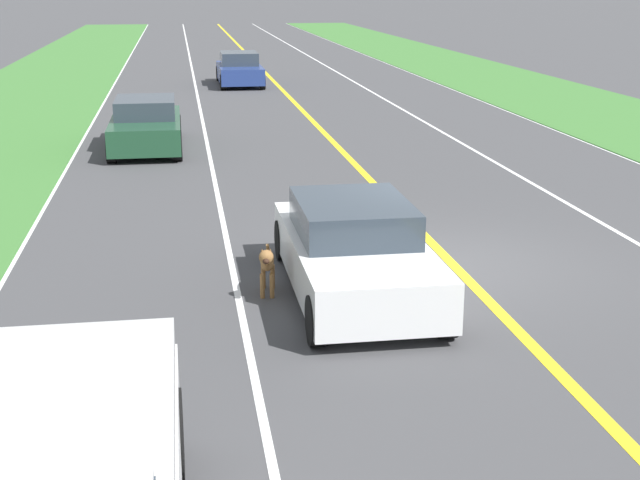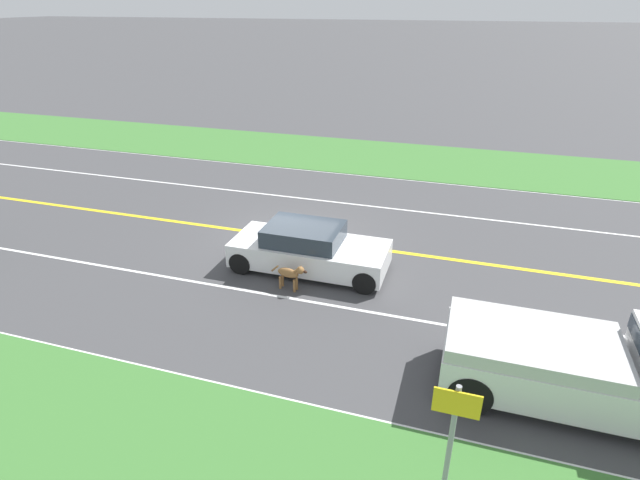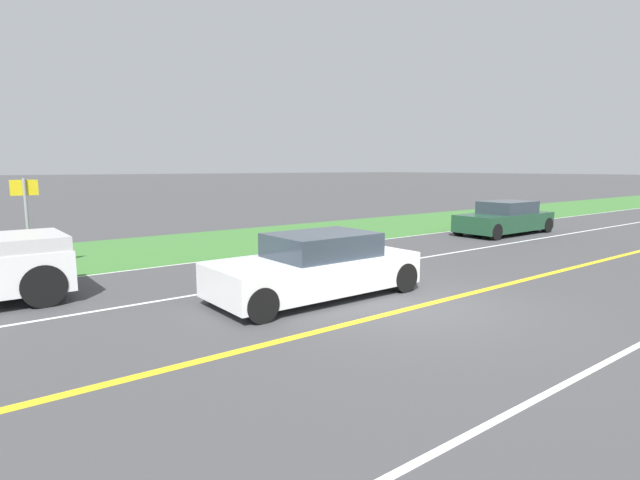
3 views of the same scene
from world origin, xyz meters
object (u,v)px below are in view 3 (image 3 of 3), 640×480
object	(u,v)px
dog	(286,264)
car_trailing_near	(505,219)
ego_car	(316,267)
street_sign	(26,213)

from	to	relation	value
dog	car_trailing_near	bearing A→B (deg)	-73.18
ego_car	dog	world-z (taller)	ego_car
dog	street_sign	bearing A→B (deg)	46.76
ego_car	car_trailing_near	size ratio (longest dim) A/B	0.99
ego_car	dog	size ratio (longest dim) A/B	4.12
ego_car	dog	xyz separation A→B (m)	(1.26, -0.08, -0.14)
car_trailing_near	street_sign	bearing A→B (deg)	78.61
street_sign	car_trailing_near	bearing A→B (deg)	-101.39
car_trailing_near	street_sign	xyz separation A→B (m)	(3.33, 16.51, 0.91)
ego_car	car_trailing_near	world-z (taller)	ego_car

